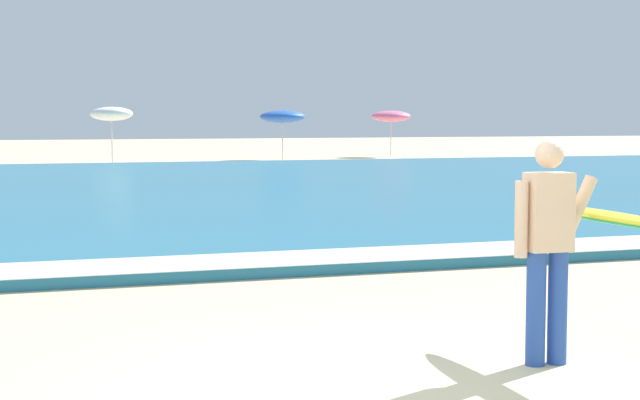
# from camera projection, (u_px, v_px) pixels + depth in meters

# --- Properties ---
(ground_plane) EXTENTS (160.00, 160.00, 0.00)m
(ground_plane) POSITION_uv_depth(u_px,v_px,m) (406.00, 391.00, 6.97)
(ground_plane) COLOR beige
(sea) EXTENTS (120.00, 28.00, 0.14)m
(sea) POSITION_uv_depth(u_px,v_px,m) (103.00, 191.00, 24.91)
(sea) COLOR teal
(sea) RESTS_ON ground
(surf_foam) EXTENTS (120.00, 1.29, 0.01)m
(surf_foam) POSITION_uv_depth(u_px,v_px,m) (225.00, 261.00, 12.23)
(surf_foam) COLOR white
(surf_foam) RESTS_ON sea
(surfer_with_board) EXTENTS (0.95, 2.42, 1.73)m
(surfer_with_board) POSITION_uv_depth(u_px,v_px,m) (574.00, 231.00, 7.69)
(surfer_with_board) COLOR #284CA3
(surfer_with_board) RESTS_ON ground
(beach_umbrella_2) EXTENTS (1.77, 1.80, 2.37)m
(beach_umbrella_2) POSITION_uv_depth(u_px,v_px,m) (112.00, 114.00, 41.69)
(beach_umbrella_2) COLOR beige
(beach_umbrella_2) RESTS_ON ground
(beach_umbrella_3) EXTENTS (2.02, 2.02, 2.20)m
(beach_umbrella_3) POSITION_uv_depth(u_px,v_px,m) (282.00, 117.00, 44.68)
(beach_umbrella_3) COLOR beige
(beach_umbrella_3) RESTS_ON ground
(beach_umbrella_4) EXTENTS (1.87, 1.88, 2.21)m
(beach_umbrella_4) POSITION_uv_depth(u_px,v_px,m) (391.00, 116.00, 47.96)
(beach_umbrella_4) COLOR beige
(beach_umbrella_4) RESTS_ON ground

